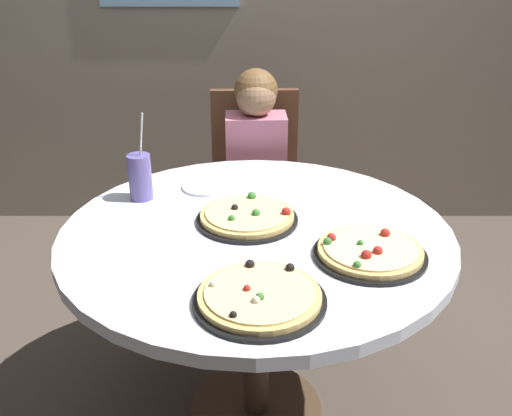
{
  "coord_description": "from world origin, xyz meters",
  "views": [
    {
      "loc": [
        -0.0,
        -1.63,
        1.59
      ],
      "look_at": [
        0.0,
        0.05,
        0.8
      ],
      "focal_mm": 41.12,
      "sensor_mm": 36.0,
      "label": 1
    }
  ],
  "objects_px": {
    "dining_table": "(256,256)",
    "pizza_veggie": "(247,217)",
    "soda_cup": "(140,177)",
    "chair_wooden": "(255,183)",
    "diner_child": "(257,209)",
    "pizza_cheese": "(370,252)",
    "plate_small": "(207,186)",
    "pizza_pepperoni": "(260,297)"
  },
  "relations": [
    {
      "from": "dining_table",
      "to": "pizza_veggie",
      "type": "bearing_deg",
      "value": 116.03
    },
    {
      "from": "dining_table",
      "to": "soda_cup",
      "type": "relative_size",
      "value": 3.99
    },
    {
      "from": "chair_wooden",
      "to": "diner_child",
      "type": "height_order",
      "value": "diner_child"
    },
    {
      "from": "pizza_veggie",
      "to": "soda_cup",
      "type": "height_order",
      "value": "soda_cup"
    },
    {
      "from": "dining_table",
      "to": "pizza_veggie",
      "type": "distance_m",
      "value": 0.13
    },
    {
      "from": "pizza_veggie",
      "to": "soda_cup",
      "type": "xyz_separation_m",
      "value": [
        -0.37,
        0.18,
        0.06
      ]
    },
    {
      "from": "pizza_veggie",
      "to": "pizza_cheese",
      "type": "xyz_separation_m",
      "value": [
        0.35,
        -0.23,
        0.0
      ]
    },
    {
      "from": "dining_table",
      "to": "plate_small",
      "type": "relative_size",
      "value": 6.82
    },
    {
      "from": "soda_cup",
      "to": "pizza_veggie",
      "type": "bearing_deg",
      "value": -25.75
    },
    {
      "from": "pizza_cheese",
      "to": "plate_small",
      "type": "xyz_separation_m",
      "value": [
        -0.5,
        0.5,
        -0.01
      ]
    },
    {
      "from": "pizza_cheese",
      "to": "soda_cup",
      "type": "xyz_separation_m",
      "value": [
        -0.72,
        0.41,
        0.06
      ]
    },
    {
      "from": "chair_wooden",
      "to": "pizza_pepperoni",
      "type": "relative_size",
      "value": 2.8
    },
    {
      "from": "chair_wooden",
      "to": "plate_small",
      "type": "relative_size",
      "value": 5.28
    },
    {
      "from": "diner_child",
      "to": "pizza_veggie",
      "type": "bearing_deg",
      "value": -92.66
    },
    {
      "from": "diner_child",
      "to": "dining_table",
      "type": "bearing_deg",
      "value": -90.22
    },
    {
      "from": "pizza_pepperoni",
      "to": "plate_small",
      "type": "xyz_separation_m",
      "value": [
        -0.19,
        0.73,
        -0.01
      ]
    },
    {
      "from": "chair_wooden",
      "to": "pizza_cheese",
      "type": "bearing_deg",
      "value": -72.85
    },
    {
      "from": "dining_table",
      "to": "chair_wooden",
      "type": "bearing_deg",
      "value": 90.21
    },
    {
      "from": "chair_wooden",
      "to": "pizza_pepperoni",
      "type": "xyz_separation_m",
      "value": [
        0.01,
        -1.29,
        0.24
      ]
    },
    {
      "from": "diner_child",
      "to": "pizza_cheese",
      "type": "distance_m",
      "value": 0.98
    },
    {
      "from": "plate_small",
      "to": "soda_cup",
      "type": "bearing_deg",
      "value": -156.75
    },
    {
      "from": "chair_wooden",
      "to": "plate_small",
      "type": "xyz_separation_m",
      "value": [
        -0.18,
        -0.56,
        0.22
      ]
    },
    {
      "from": "diner_child",
      "to": "pizza_pepperoni",
      "type": "height_order",
      "value": "diner_child"
    },
    {
      "from": "diner_child",
      "to": "pizza_veggie",
      "type": "relative_size",
      "value": 3.31
    },
    {
      "from": "chair_wooden",
      "to": "diner_child",
      "type": "distance_m",
      "value": 0.19
    },
    {
      "from": "chair_wooden",
      "to": "pizza_veggie",
      "type": "height_order",
      "value": "chair_wooden"
    },
    {
      "from": "chair_wooden",
      "to": "pizza_pepperoni",
      "type": "height_order",
      "value": "chair_wooden"
    },
    {
      "from": "dining_table",
      "to": "plate_small",
      "type": "distance_m",
      "value": 0.39
    },
    {
      "from": "diner_child",
      "to": "pizza_cheese",
      "type": "relative_size",
      "value": 3.32
    },
    {
      "from": "chair_wooden",
      "to": "soda_cup",
      "type": "relative_size",
      "value": 3.09
    },
    {
      "from": "chair_wooden",
      "to": "soda_cup",
      "type": "height_order",
      "value": "soda_cup"
    },
    {
      "from": "chair_wooden",
      "to": "plate_small",
      "type": "distance_m",
      "value": 0.63
    },
    {
      "from": "pizza_cheese",
      "to": "plate_small",
      "type": "bearing_deg",
      "value": 135.11
    },
    {
      "from": "pizza_veggie",
      "to": "chair_wooden",
      "type": "bearing_deg",
      "value": 88.33
    },
    {
      "from": "chair_wooden",
      "to": "pizza_pepperoni",
      "type": "bearing_deg",
      "value": -89.46
    },
    {
      "from": "dining_table",
      "to": "soda_cup",
      "type": "bearing_deg",
      "value": 149.43
    },
    {
      "from": "pizza_veggie",
      "to": "soda_cup",
      "type": "bearing_deg",
      "value": 154.25
    },
    {
      "from": "dining_table",
      "to": "pizza_cheese",
      "type": "height_order",
      "value": "pizza_cheese"
    },
    {
      "from": "diner_child",
      "to": "pizza_cheese",
      "type": "height_order",
      "value": "diner_child"
    },
    {
      "from": "pizza_cheese",
      "to": "diner_child",
      "type": "bearing_deg",
      "value": 110.09
    },
    {
      "from": "pizza_veggie",
      "to": "dining_table",
      "type": "bearing_deg",
      "value": -63.97
    },
    {
      "from": "dining_table",
      "to": "pizza_veggie",
      "type": "xyz_separation_m",
      "value": [
        -0.03,
        0.06,
        0.11
      ]
    }
  ]
}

